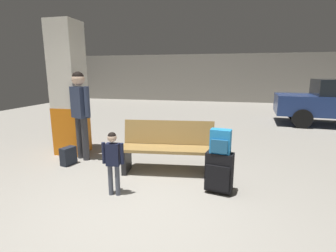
{
  "coord_description": "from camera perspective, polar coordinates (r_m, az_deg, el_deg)",
  "views": [
    {
      "loc": [
        1.06,
        -2.65,
        1.71
      ],
      "look_at": [
        0.13,
        1.3,
        0.85
      ],
      "focal_mm": 26.87,
      "sensor_mm": 36.0,
      "label": 1
    }
  ],
  "objects": [
    {
      "name": "child",
      "position": [
        3.6,
        -12.4,
        -6.87
      ],
      "size": [
        0.31,
        0.18,
        0.92
      ],
      "color": "#4C5160",
      "rests_on": "ground_plane"
    },
    {
      "name": "ground_plane",
      "position": [
        6.96,
        4.01,
        -2.7
      ],
      "size": [
        18.0,
        18.0,
        0.1
      ],
      "primitive_type": "cube",
      "color": "gray"
    },
    {
      "name": "backpack_dark_floor",
      "position": [
        5.15,
        -21.72,
        -6.36
      ],
      "size": [
        0.25,
        0.31,
        0.34
      ],
      "color": "#1E232D",
      "rests_on": "ground_plane"
    },
    {
      "name": "structural_pillar",
      "position": [
        5.7,
        -21.56,
        7.59
      ],
      "size": [
        0.57,
        0.57,
        2.74
      ],
      "color": "orange",
      "rests_on": "ground_plane"
    },
    {
      "name": "suitcase",
      "position": [
        3.73,
        11.51,
        -10.15
      ],
      "size": [
        0.41,
        0.29,
        0.6
      ],
      "color": "black",
      "rests_on": "ground_plane"
    },
    {
      "name": "garage_back_wall",
      "position": [
        15.55,
        9.43,
        10.67
      ],
      "size": [
        18.0,
        0.12,
        2.8
      ],
      "primitive_type": "cube",
      "color": "gray",
      "rests_on": "ground_plane"
    },
    {
      "name": "bench",
      "position": [
        4.37,
        -0.07,
        -4.91
      ],
      "size": [
        1.65,
        0.71,
        0.89
      ],
      "color": "#9E7A42",
      "rests_on": "ground_plane"
    },
    {
      "name": "adult",
      "position": [
        5.2,
        -19.31,
        4.24
      ],
      "size": [
        0.55,
        0.34,
        1.74
      ],
      "color": "#38383D",
      "rests_on": "ground_plane"
    },
    {
      "name": "backpack_bright",
      "position": [
        3.59,
        11.82,
        -3.48
      ],
      "size": [
        0.3,
        0.23,
        0.34
      ],
      "color": "#268CD8",
      "rests_on": "suitcase"
    }
  ]
}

